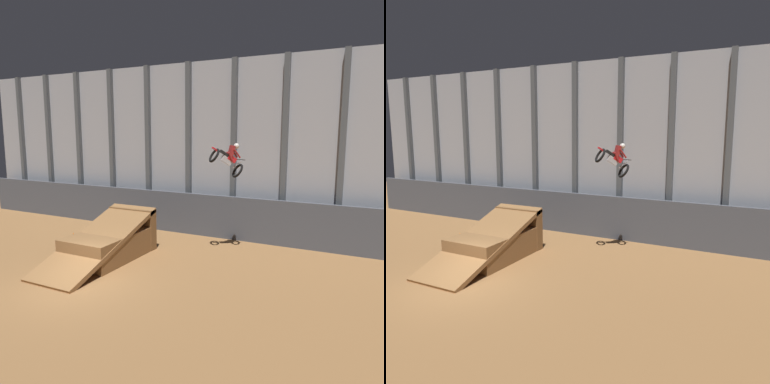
# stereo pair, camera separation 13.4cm
# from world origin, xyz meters

# --- Properties ---
(ground_plane) EXTENTS (60.00, 60.00, 0.00)m
(ground_plane) POSITION_xyz_m (0.00, 0.00, 0.00)
(ground_plane) COLOR olive
(arena_back_wall) EXTENTS (32.00, 0.40, 9.65)m
(arena_back_wall) POSITION_xyz_m (-0.00, 9.42, 4.83)
(arena_back_wall) COLOR #A3A8B2
(arena_back_wall) RESTS_ON ground_plane
(lower_barrier) EXTENTS (31.36, 0.20, 2.35)m
(lower_barrier) POSITION_xyz_m (0.00, 8.51, 1.18)
(lower_barrier) COLOR #474C56
(lower_barrier) RESTS_ON ground_plane
(dirt_ramp) EXTENTS (2.53, 5.99, 2.19)m
(dirt_ramp) POSITION_xyz_m (-1.02, 3.30, 0.73)
(dirt_ramp) COLOR brown
(dirt_ramp) RESTS_ON ground_plane
(rider_bike_solo) EXTENTS (1.70, 1.69, 1.68)m
(rider_bike_solo) POSITION_xyz_m (3.64, 6.20, 4.55)
(rider_bike_solo) COLOR black
(traffic_cone_near_ramp) EXTENTS (0.36, 0.36, 0.58)m
(traffic_cone_near_ramp) POSITION_xyz_m (-4.14, 4.11, 0.28)
(traffic_cone_near_ramp) COLOR black
(traffic_cone_near_ramp) RESTS_ON ground_plane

